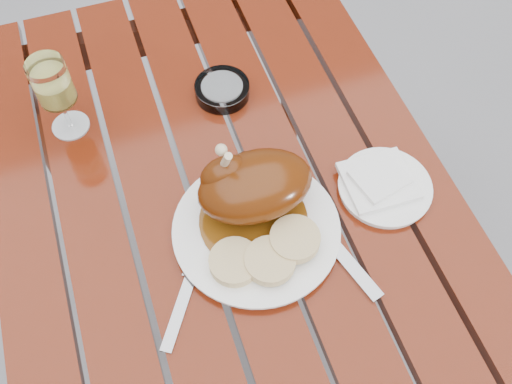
% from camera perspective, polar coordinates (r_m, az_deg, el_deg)
% --- Properties ---
extents(ground, '(60.00, 60.00, 0.00)m').
position_cam_1_polar(ground, '(1.69, -1.67, -14.43)').
color(ground, slate).
rests_on(ground, ground).
extents(table, '(0.80, 1.20, 0.75)m').
position_cam_1_polar(table, '(1.34, -2.08, -9.67)').
color(table, maroon).
rests_on(table, ground).
extents(dinner_plate, '(0.37, 0.37, 0.02)m').
position_cam_1_polar(dinner_plate, '(0.97, 0.03, -3.84)').
color(dinner_plate, white).
rests_on(dinner_plate, table).
extents(roast_duck, '(0.20, 0.19, 0.14)m').
position_cam_1_polar(roast_duck, '(0.94, -0.50, 0.60)').
color(roast_duck, '#61340B').
rests_on(roast_duck, dinner_plate).
extents(bread_dumplings, '(0.19, 0.10, 0.03)m').
position_cam_1_polar(bread_dumplings, '(0.92, 1.07, -6.19)').
color(bread_dumplings, tan).
rests_on(bread_dumplings, dinner_plate).
extents(wine_glass, '(0.08, 0.08, 0.17)m').
position_cam_1_polar(wine_glass, '(1.09, -19.15, 8.93)').
color(wine_glass, '#DFDC65').
rests_on(wine_glass, table).
extents(side_plate, '(0.20, 0.20, 0.01)m').
position_cam_1_polar(side_plate, '(1.04, 12.75, 0.46)').
color(side_plate, white).
rests_on(side_plate, table).
extents(napkin, '(0.12, 0.11, 0.01)m').
position_cam_1_polar(napkin, '(1.03, 12.14, 1.10)').
color(napkin, white).
rests_on(napkin, side_plate).
extents(ashtray, '(0.11, 0.11, 0.03)m').
position_cam_1_polar(ashtray, '(1.14, -3.40, 10.17)').
color(ashtray, '#B2B7BC').
rests_on(ashtray, table).
extents(fork, '(0.10, 0.14, 0.01)m').
position_cam_1_polar(fork, '(0.93, -7.47, -11.15)').
color(fork, gray).
rests_on(fork, table).
extents(knife, '(0.09, 0.24, 0.01)m').
position_cam_1_polar(knife, '(0.97, 7.58, -5.09)').
color(knife, gray).
rests_on(knife, table).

